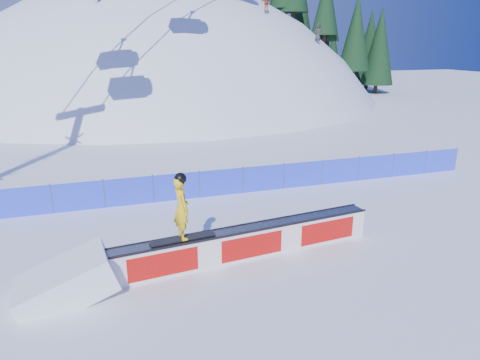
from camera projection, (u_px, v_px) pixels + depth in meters
name	position (u px, v px, depth m)	size (l,w,h in m)	color
ground	(306.00, 229.00, 15.72)	(160.00, 160.00, 0.00)	white
snow_hill	(165.00, 228.00, 59.29)	(64.00, 64.00, 64.00)	white
treeline	(314.00, 8.00, 57.07)	(19.30, 10.13, 21.39)	#331F14
safety_fence	(263.00, 178.00, 19.61)	(22.05, 0.05, 1.30)	#2943F6
rail_box	(249.00, 242.00, 13.53)	(8.67, 1.52, 1.04)	white
snow_ramp	(68.00, 295.00, 11.60)	(2.49, 1.66, 0.94)	white
snowboarder	(182.00, 207.00, 12.24)	(1.97, 0.75, 2.03)	black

